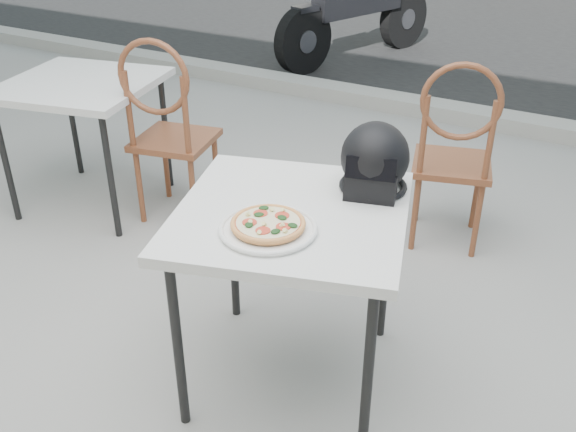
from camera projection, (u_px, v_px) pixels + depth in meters
The scene contains 11 objects.
ground at pixel (285, 321), 3.03m from camera, with size 80.00×80.00×0.00m, color gray.
street_asphalt at pixel (548, 24), 8.35m from camera, with size 30.00×8.00×0.00m, color black.
curb at pixel (463, 114), 5.28m from camera, with size 30.00×0.25×0.12m, color gray.
cafe_table_main at pixel (291, 227), 2.37m from camera, with size 1.03×1.03×0.79m.
plate at pixel (268, 229), 2.19m from camera, with size 0.35×0.35×0.02m.
pizza at pixel (268, 223), 2.18m from camera, with size 0.32×0.32×0.03m.
helmet at pixel (374, 162), 2.42m from camera, with size 0.32×0.33×0.27m.
cafe_chair_main at pixel (455, 147), 3.34m from camera, with size 0.50×0.50×1.07m.
cafe_table_side at pixel (81, 93), 3.73m from camera, with size 0.99×0.99×0.78m.
cafe_chair_side at pixel (167, 122), 3.58m from camera, with size 0.50×0.50×1.11m.
motorcycle at pixel (358, 14), 6.68m from camera, with size 0.88×2.10×1.09m.
Camera 1 is at (1.18, -2.08, 1.92)m, focal length 40.00 mm.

